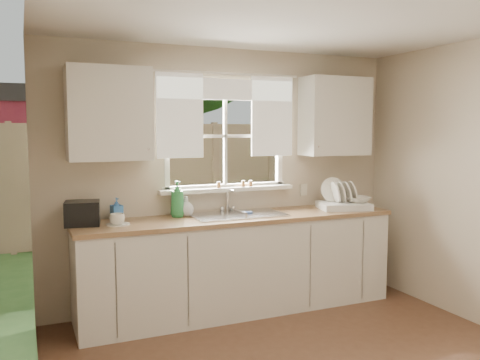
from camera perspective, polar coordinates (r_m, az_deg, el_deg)
name	(u,v)px	position (r m, az deg, el deg)	size (l,w,h in m)	color
room_walls	(350,208)	(3.21, 12.25, -3.05)	(3.62, 4.02, 2.50)	beige
ceiling	(348,0)	(3.32, 12.05, 19.18)	(3.60, 4.00, 0.02)	silver
window	(226,153)	(5.01, -1.60, 3.06)	(1.38, 0.16, 1.06)	white
curtains	(228,107)	(4.96, -1.39, 8.21)	(1.50, 0.03, 0.81)	white
base_cabinets	(239,265)	(4.88, -0.14, -9.54)	(3.00, 0.62, 0.87)	silver
countertop	(239,218)	(4.78, -0.14, -4.27)	(3.04, 0.65, 0.04)	#8F6C47
upper_cabinet_left	(109,114)	(4.53, -14.51, 7.20)	(0.70, 0.33, 0.80)	silver
upper_cabinet_right	(335,116)	(5.39, 10.63, 7.03)	(0.70, 0.33, 0.80)	silver
wall_outlet	(304,190)	(5.42, 7.16, -1.09)	(0.08, 0.01, 0.12)	beige
sill_jars	(238,184)	(5.01, -0.27, -0.44)	(0.38, 0.04, 0.06)	brown
backyard	(140,48)	(11.46, -11.20, 14.39)	(20.00, 10.00, 6.13)	#335421
sink	(237,223)	(4.82, -0.29, -4.81)	(0.88, 0.52, 0.40)	#B7B7BC
dish_rack	(343,202)	(5.28, 11.51, -2.47)	(0.57, 0.48, 0.31)	white
bowl	(358,199)	(5.31, 13.06, -2.14)	(0.25, 0.25, 0.06)	white
soap_bottle_a	(177,199)	(4.72, -7.05, -2.12)	(0.13, 0.13, 0.34)	#2A8241
soap_bottle_b	(117,209)	(4.64, -13.68, -3.20)	(0.09, 0.09, 0.20)	#3576CA
soap_bottle_c	(186,206)	(4.77, -6.09, -2.94)	(0.15, 0.15, 0.19)	beige
saucer	(118,224)	(4.43, -13.53, -4.87)	(0.20, 0.20, 0.01)	silver
cup	(117,219)	(4.42, -13.63, -4.33)	(0.13, 0.13, 0.10)	silver
black_appliance	(82,213)	(4.49, -17.28, -3.58)	(0.28, 0.24, 0.21)	black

